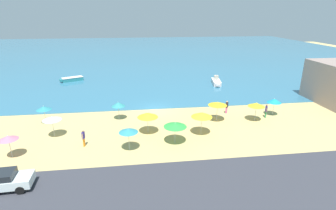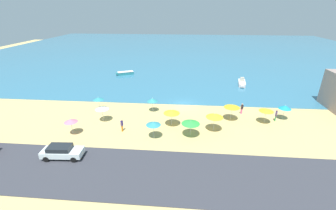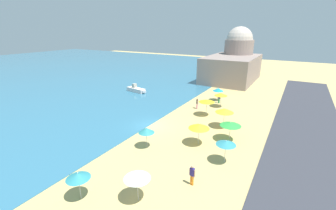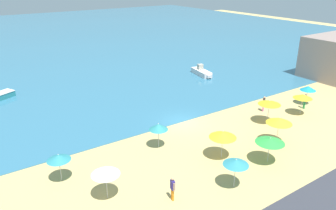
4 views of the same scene
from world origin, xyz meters
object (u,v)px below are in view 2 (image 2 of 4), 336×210
at_px(bather_1, 242,108).
at_px(beach_umbrella_7, 232,106).
at_px(beach_umbrella_1, 153,124).
at_px(beach_umbrella_10, 98,99).
at_px(beach_umbrella_9, 102,108).
at_px(skiff_offshore, 242,83).
at_px(beach_umbrella_0, 172,111).
at_px(parked_car_1, 62,151).
at_px(skiff_nearshore, 125,73).
at_px(beach_umbrella_5, 266,110).
at_px(beach_umbrella_3, 71,121).
at_px(beach_umbrella_4, 285,107).
at_px(bather_2, 122,125).
at_px(beach_umbrella_6, 215,115).
at_px(beach_umbrella_8, 191,122).
at_px(beach_umbrella_2, 152,100).
at_px(bather_0, 276,115).

bearing_deg(bather_1, beach_umbrella_7, -131.51).
xyz_separation_m(beach_umbrella_1, beach_umbrella_10, (-10.17, 7.89, -0.11)).
height_order(beach_umbrella_9, skiff_offshore, beach_umbrella_9).
distance_m(beach_umbrella_0, parked_car_1, 14.55).
height_order(parked_car_1, skiff_nearshore, parked_car_1).
height_order(beach_umbrella_5, skiff_offshore, beach_umbrella_5).
relative_size(beach_umbrella_3, beach_umbrella_4, 0.97).
relative_size(beach_umbrella_0, bather_2, 1.39).
xyz_separation_m(beach_umbrella_0, beach_umbrella_1, (-2.06, -3.56, -0.10)).
relative_size(beach_umbrella_6, parked_car_1, 0.59).
height_order(beach_umbrella_8, beach_umbrella_9, beach_umbrella_9).
relative_size(beach_umbrella_0, bather_1, 1.44).
bearing_deg(beach_umbrella_3, skiff_nearshore, 91.04).
height_order(beach_umbrella_10, bather_2, beach_umbrella_10).
distance_m(skiff_nearshore, skiff_offshore, 28.08).
xyz_separation_m(beach_umbrella_5, beach_umbrella_10, (-25.70, 2.47, -0.14)).
xyz_separation_m(beach_umbrella_2, bather_1, (14.21, 0.28, -1.02)).
bearing_deg(bather_0, beach_umbrella_7, -178.02).
xyz_separation_m(beach_umbrella_4, bather_2, (-23.24, -5.58, -0.99)).
relative_size(beach_umbrella_1, beach_umbrella_10, 1.04).
bearing_deg(beach_umbrella_0, beach_umbrella_9, 177.32).
bearing_deg(beach_umbrella_9, beach_umbrella_7, 5.92).
height_order(beach_umbrella_0, skiff_offshore, beach_umbrella_0).
relative_size(beach_umbrella_7, beach_umbrella_9, 1.06).
distance_m(beach_umbrella_3, beach_umbrella_5, 26.98).
relative_size(beach_umbrella_10, bather_1, 1.30).
relative_size(beach_umbrella_3, bather_0, 1.30).
bearing_deg(bather_1, beach_umbrella_9, -168.39).
bearing_deg(beach_umbrella_3, beach_umbrella_6, 7.63).
relative_size(beach_umbrella_10, parked_car_1, 0.50).
xyz_separation_m(beach_umbrella_6, bather_2, (-12.44, -1.20, -1.32)).
relative_size(beach_umbrella_3, beach_umbrella_5, 0.94).
bearing_deg(beach_umbrella_1, beach_umbrella_7, 29.15).
xyz_separation_m(beach_umbrella_9, bather_2, (3.63, -2.71, -1.10)).
bearing_deg(skiff_nearshore, beach_umbrella_4, -36.26).
bearing_deg(beach_umbrella_3, skiff_offshore, 40.57).
distance_m(beach_umbrella_5, beach_umbrella_10, 25.81).
height_order(beach_umbrella_5, beach_umbrella_6, beach_umbrella_6).
relative_size(beach_umbrella_5, beach_umbrella_9, 1.02).
relative_size(beach_umbrella_3, skiff_nearshore, 0.52).
xyz_separation_m(beach_umbrella_5, beach_umbrella_9, (-23.70, -1.38, -0.01)).
bearing_deg(beach_umbrella_2, bather_2, -115.29).
xyz_separation_m(beach_umbrella_4, beach_umbrella_7, (-7.93, -0.91, 0.25)).
relative_size(bather_1, parked_car_1, 0.39).
bearing_deg(beach_umbrella_0, bather_1, 23.97).
bearing_deg(beach_umbrella_9, skiff_nearshore, 97.44).
relative_size(beach_umbrella_4, skiff_offshore, 0.50).
bearing_deg(beach_umbrella_8, beach_umbrella_2, 130.04).
relative_size(beach_umbrella_2, beach_umbrella_8, 0.99).
height_order(beach_umbrella_8, skiff_offshore, beach_umbrella_8).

